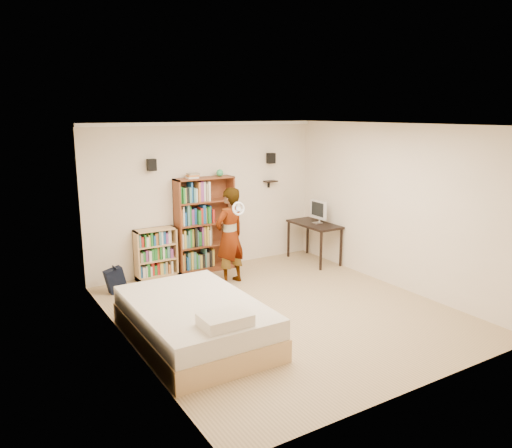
{
  "coord_description": "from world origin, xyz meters",
  "views": [
    {
      "loc": [
        -3.92,
        -5.69,
        2.87
      ],
      "look_at": [
        -0.09,
        0.6,
        1.21
      ],
      "focal_mm": 35.0,
      "sensor_mm": 36.0,
      "label": 1
    }
  ],
  "objects_px": {
    "daybed": "(195,316)",
    "person": "(230,236)",
    "tall_bookshelf": "(205,225)",
    "computer_desk": "(314,242)",
    "low_bookshelf": "(156,254)"
  },
  "relations": [
    {
      "from": "computer_desk",
      "to": "tall_bookshelf",
      "type": "bearing_deg",
      "value": 164.41
    },
    {
      "from": "computer_desk",
      "to": "daybed",
      "type": "distance_m",
      "value": 3.98
    },
    {
      "from": "low_bookshelf",
      "to": "tall_bookshelf",
      "type": "bearing_deg",
      "value": -1.46
    },
    {
      "from": "low_bookshelf",
      "to": "person",
      "type": "relative_size",
      "value": 0.54
    },
    {
      "from": "low_bookshelf",
      "to": "computer_desk",
      "type": "bearing_deg",
      "value": -11.27
    },
    {
      "from": "daybed",
      "to": "person",
      "type": "distance_m",
      "value": 2.3
    },
    {
      "from": "low_bookshelf",
      "to": "person",
      "type": "bearing_deg",
      "value": -40.79
    },
    {
      "from": "daybed",
      "to": "person",
      "type": "xyz_separation_m",
      "value": [
        1.44,
        1.72,
        0.5
      ]
    },
    {
      "from": "person",
      "to": "low_bookshelf",
      "type": "bearing_deg",
      "value": -56.74
    },
    {
      "from": "low_bookshelf",
      "to": "daybed",
      "type": "xyz_separation_m",
      "value": [
        -0.44,
        -2.58,
        -0.12
      ]
    },
    {
      "from": "daybed",
      "to": "person",
      "type": "height_order",
      "value": "person"
    },
    {
      "from": "daybed",
      "to": "person",
      "type": "bearing_deg",
      "value": 49.94
    },
    {
      "from": "tall_bookshelf",
      "to": "low_bookshelf",
      "type": "xyz_separation_m",
      "value": [
        -0.95,
        0.02,
        -0.41
      ]
    },
    {
      "from": "tall_bookshelf",
      "to": "computer_desk",
      "type": "relative_size",
      "value": 1.54
    },
    {
      "from": "computer_desk",
      "to": "daybed",
      "type": "height_order",
      "value": "computer_desk"
    }
  ]
}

